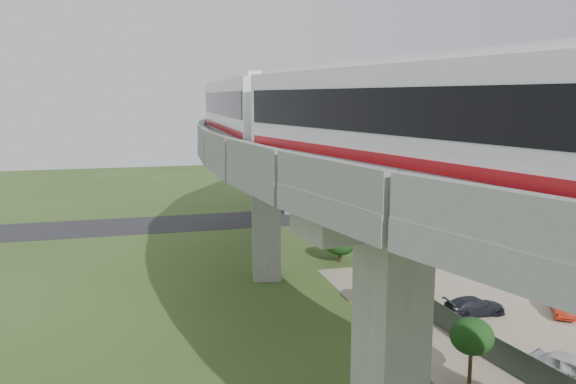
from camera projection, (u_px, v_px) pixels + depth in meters
name	position (u px, v px, depth m)	size (l,w,h in m)	color
ground	(292.00, 337.00, 30.85)	(160.00, 160.00, 0.00)	#344C1E
dirt_lot	(534.00, 324.00, 32.46)	(18.00, 26.00, 0.04)	gray
asphalt_road	(218.00, 221.00, 59.44)	(60.00, 8.00, 0.03)	#232326
viaduct	(360.00, 171.00, 30.30)	(19.58, 73.98, 11.40)	#99968E
metro_train	(273.00, 108.00, 36.37)	(14.60, 60.79, 3.64)	white
fence	(451.00, 307.00, 33.18)	(3.87, 38.73, 1.50)	#2D382D
tree_0	(350.00, 213.00, 55.35)	(1.81, 1.81, 2.51)	#382314
tree_1	(340.00, 241.00, 44.50)	(2.68, 2.68, 2.87)	#382314
tree_2	(380.00, 285.00, 34.47)	(1.97, 1.97, 2.43)	#382314
tree_3	(472.00, 336.00, 25.39)	(1.98, 1.98, 3.18)	#382314
car_white	(574.00, 371.00, 25.56)	(1.58, 3.94, 1.34)	silver
car_red	(562.00, 306.00, 33.90)	(1.10, 3.16, 1.04)	#A8200F
car_dark	(475.00, 306.00, 33.81)	(1.51, 3.70, 1.07)	black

